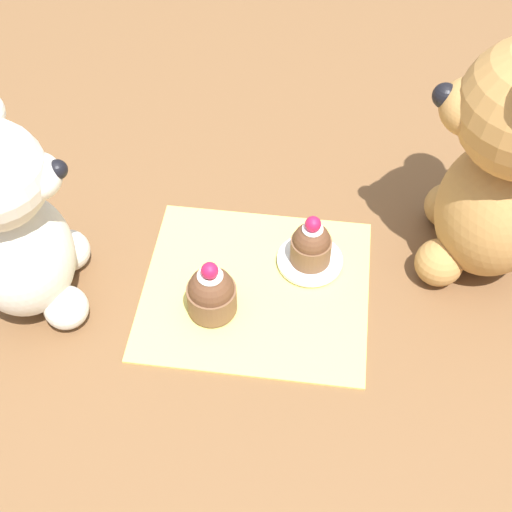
{
  "coord_description": "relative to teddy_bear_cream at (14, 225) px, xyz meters",
  "views": [
    {
      "loc": [
        -0.46,
        -0.06,
        0.61
      ],
      "look_at": [
        0.0,
        0.0,
        0.06
      ],
      "focal_mm": 50.0,
      "sensor_mm": 36.0,
      "label": 1
    }
  ],
  "objects": [
    {
      "name": "knitted_placemat",
      "position": [
        0.04,
        -0.23,
        -0.11
      ],
      "size": [
        0.22,
        0.24,
        0.01
      ],
      "primitive_type": "cube",
      "color": "#E0D166",
      "rests_on": "ground_plane"
    },
    {
      "name": "cupcake_near_tan_bear",
      "position": [
        0.08,
        -0.28,
        -0.08
      ],
      "size": [
        0.04,
        0.04,
        0.06
      ],
      "color": "brown",
      "rests_on": "saucer_plate"
    },
    {
      "name": "teddy_bear_tan",
      "position": [
        0.11,
        -0.46,
        0.03
      ],
      "size": [
        0.15,
        0.15,
        0.28
      ],
      "rotation": [
        0.0,
        0.0,
        3.0
      ],
      "color": "#B78447",
      "rests_on": "ground_plane"
    },
    {
      "name": "teddy_bear_cream",
      "position": [
        0.0,
        0.0,
        0.0
      ],
      "size": [
        0.14,
        0.13,
        0.24
      ],
      "rotation": [
        0.0,
        0.0,
        0.26
      ],
      "color": "silver",
      "rests_on": "ground_plane"
    },
    {
      "name": "saucer_plate",
      "position": [
        0.08,
        -0.28,
        -0.1
      ],
      "size": [
        0.07,
        0.07,
        0.01
      ],
      "primitive_type": "cylinder",
      "color": "white",
      "rests_on": "knitted_placemat"
    },
    {
      "name": "ground_plane",
      "position": [
        0.04,
        -0.23,
        -0.11
      ],
      "size": [
        4.0,
        4.0,
        0.0
      ],
      "primitive_type": "plane",
      "color": "brown"
    },
    {
      "name": "cupcake_near_cream_bear",
      "position": [
        0.0,
        -0.19,
        -0.08
      ],
      "size": [
        0.05,
        0.05,
        0.07
      ],
      "color": "brown",
      "rests_on": "knitted_placemat"
    }
  ]
}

